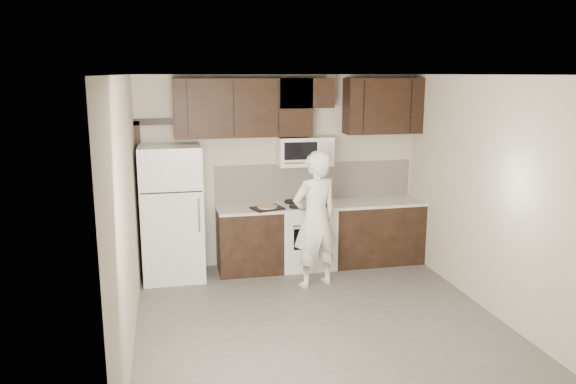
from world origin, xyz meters
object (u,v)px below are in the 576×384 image
object	(u,v)px
refrigerator	(172,213)
person	(315,220)
stove	(306,235)
microwave	(305,151)

from	to	relation	value
refrigerator	person	distance (m)	1.91
stove	refrigerator	distance (m)	1.90
stove	person	size ratio (longest dim) A/B	0.53
person	stove	bearing A→B (deg)	-112.38
person	microwave	bearing A→B (deg)	-111.63
stove	refrigerator	size ratio (longest dim) A/B	0.52
stove	microwave	bearing A→B (deg)	90.10
stove	person	distance (m)	0.86
refrigerator	stove	bearing A→B (deg)	1.51
microwave	person	bearing A→B (deg)	-94.69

